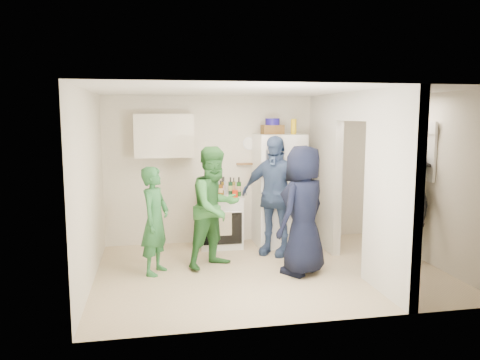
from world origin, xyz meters
name	(u,v)px	position (x,y,z in m)	size (l,w,h in m)	color
floor	(270,271)	(0.00, 0.00, 0.00)	(4.80, 4.80, 0.00)	#CBBD8F
wall_back	(246,169)	(0.00, 1.70, 1.25)	(4.80, 4.80, 0.00)	silver
wall_front	(312,207)	(0.00, -1.70, 1.25)	(4.80, 4.80, 0.00)	silver
wall_left	(89,188)	(-2.40, 0.00, 1.25)	(3.40, 3.40, 0.00)	silver
wall_right	(429,179)	(2.40, 0.00, 1.25)	(3.40, 3.40, 0.00)	silver
ceiling	(272,91)	(0.00, 0.00, 2.50)	(4.80, 4.80, 0.00)	white
partition_pier_back	(324,172)	(1.20, 1.10, 1.25)	(0.12, 1.20, 2.50)	silver
partition_pier_front	(391,194)	(1.20, -1.10, 1.25)	(0.12, 1.20, 2.50)	silver
partition_header	(355,106)	(1.20, 0.00, 2.30)	(0.12, 1.00, 0.40)	silver
stove	(220,221)	(-0.51, 1.37, 0.43)	(0.72, 0.60, 0.86)	white
upper_cabinet	(164,136)	(-1.40, 1.52, 1.85)	(0.95, 0.34, 0.70)	silver
fridge	(278,190)	(0.48, 1.34, 0.93)	(0.77, 0.75, 1.87)	white
wicker_basket	(272,130)	(0.38, 1.39, 1.94)	(0.35, 0.25, 0.15)	brown
blue_bowl	(272,122)	(0.38, 1.39, 2.07)	(0.24, 0.24, 0.11)	navy
yellow_cup_stack_top	(294,127)	(0.70, 1.24, 1.99)	(0.09, 0.09, 0.25)	gold
wall_clock	(249,143)	(0.05, 1.68, 1.70)	(0.22, 0.22, 0.03)	white
spice_shelf	(247,164)	(0.00, 1.65, 1.35)	(0.35, 0.08, 0.03)	olive
nook_window	(421,151)	(2.38, 0.20, 1.65)	(0.03, 0.70, 0.80)	black
nook_window_frame	(420,151)	(2.36, 0.20, 1.65)	(0.04, 0.76, 0.86)	white
nook_valance	(420,127)	(2.34, 0.20, 2.00)	(0.04, 0.82, 0.18)	white
yellow_cup_stack_stove	(214,191)	(-0.63, 1.15, 0.98)	(0.09, 0.09, 0.25)	yellow
red_cup	(235,194)	(-0.29, 1.17, 0.92)	(0.09, 0.09, 0.12)	red
person_green_left	(155,221)	(-1.58, 0.21, 0.75)	(0.54, 0.36, 1.49)	#2D713A
person_green_center	(215,207)	(-0.72, 0.35, 0.87)	(0.85, 0.66, 1.74)	#347837
person_denim	(274,196)	(0.26, 0.80, 0.94)	(1.10, 0.46, 1.87)	#3B4A81
person_navy	(303,210)	(0.42, -0.17, 0.89)	(0.87, 0.57, 1.78)	black
person_nook	(407,206)	(2.10, 0.04, 0.84)	(1.09, 0.63, 1.69)	black
bottle_a	(202,187)	(-0.80, 1.49, 1.00)	(0.06, 0.06, 0.28)	brown
bottle_b	(209,189)	(-0.71, 1.28, 0.98)	(0.07, 0.07, 0.25)	#1B5239
bottle_c	(213,187)	(-0.61, 1.53, 0.99)	(0.07, 0.07, 0.26)	silver
bottle_d	(221,189)	(-0.51, 1.30, 0.99)	(0.08, 0.08, 0.26)	brown
bottle_e	(224,185)	(-0.42, 1.54, 1.01)	(0.06, 0.06, 0.30)	#B3B9C7
bottle_f	(230,186)	(-0.33, 1.39, 1.01)	(0.07, 0.07, 0.30)	#13341E
bottle_g	(234,186)	(-0.25, 1.50, 1.00)	(0.06, 0.06, 0.28)	olive
bottle_h	(203,188)	(-0.80, 1.26, 1.01)	(0.06, 0.06, 0.31)	silver
bottle_i	(222,186)	(-0.45, 1.48, 1.01)	(0.06, 0.06, 0.29)	#5C490F
bottle_j	(239,187)	(-0.21, 1.26, 1.02)	(0.08, 0.08, 0.32)	#184618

